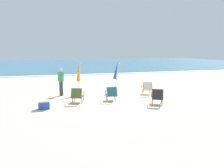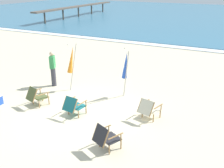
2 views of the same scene
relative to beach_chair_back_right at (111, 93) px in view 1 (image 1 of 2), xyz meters
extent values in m
plane|color=beige|center=(0.00, 0.32, -0.42)|extent=(80.00, 80.00, 0.00)
cube|color=teal|center=(0.00, 32.57, -0.37)|extent=(80.00, 40.00, 0.10)
cube|color=white|center=(0.00, 12.27, -0.39)|extent=(80.00, 1.10, 0.06)
cube|color=#196066|center=(0.02, 0.17, -0.10)|extent=(0.57, 0.54, 0.04)
cube|color=#196066|center=(-0.02, -0.20, 0.12)|extent=(0.53, 0.36, 0.46)
cylinder|color=olive|center=(-0.19, 0.41, -0.26)|extent=(0.04, 0.04, 0.32)
cylinder|color=olive|center=(0.28, 0.36, -0.26)|extent=(0.04, 0.04, 0.32)
cylinder|color=olive|center=(-0.24, -0.02, -0.26)|extent=(0.04, 0.04, 0.32)
cylinder|color=olive|center=(0.23, -0.07, -0.26)|extent=(0.04, 0.04, 0.32)
cube|color=olive|center=(-0.26, 0.18, 0.12)|extent=(0.10, 0.53, 0.02)
cylinder|color=olive|center=(-0.24, 0.37, 0.01)|extent=(0.04, 0.04, 0.22)
cube|color=olive|center=(0.30, 0.12, 0.12)|extent=(0.10, 0.53, 0.02)
cylinder|color=olive|center=(0.32, 0.30, 0.01)|extent=(0.04, 0.04, 0.22)
cylinder|color=olive|center=(-0.28, -0.17, 0.12)|extent=(0.08, 0.31, 0.46)
cylinder|color=olive|center=(0.23, -0.23, 0.12)|extent=(0.08, 0.31, 0.46)
cube|color=beige|center=(2.53, 1.12, -0.10)|extent=(0.63, 0.60, 0.04)
cube|color=beige|center=(2.43, 0.76, 0.12)|extent=(0.56, 0.42, 0.47)
cylinder|color=olive|center=(2.36, 1.39, -0.26)|extent=(0.04, 0.04, 0.32)
cylinder|color=olive|center=(2.81, 1.26, -0.26)|extent=(0.04, 0.04, 0.32)
cylinder|color=olive|center=(2.25, 0.97, -0.26)|extent=(0.04, 0.04, 0.32)
cylinder|color=olive|center=(2.70, 0.85, -0.26)|extent=(0.04, 0.04, 0.32)
cube|color=olive|center=(2.25, 1.17, 0.12)|extent=(0.18, 0.52, 0.02)
cylinder|color=olive|center=(2.31, 1.36, 0.01)|extent=(0.04, 0.04, 0.22)
cube|color=olive|center=(2.79, 1.02, 0.12)|extent=(0.18, 0.52, 0.02)
cylinder|color=olive|center=(2.84, 1.20, 0.01)|extent=(0.04, 0.04, 0.22)
cylinder|color=olive|center=(2.18, 0.83, 0.12)|extent=(0.12, 0.30, 0.47)
cylinder|color=olive|center=(2.67, 0.69, 0.12)|extent=(0.12, 0.30, 0.47)
cube|color=#515B33|center=(-1.72, 0.21, -0.10)|extent=(0.64, 0.62, 0.04)
cube|color=#515B33|center=(-1.83, -0.13, 0.13)|extent=(0.56, 0.42, 0.47)
cylinder|color=olive|center=(-1.87, 0.49, -0.26)|extent=(0.04, 0.04, 0.32)
cylinder|color=olive|center=(-1.43, 0.35, -0.26)|extent=(0.04, 0.04, 0.32)
cylinder|color=olive|center=(-2.01, 0.08, -0.26)|extent=(0.04, 0.04, 0.32)
cylinder|color=olive|center=(-1.56, -0.07, -0.26)|extent=(0.04, 0.04, 0.32)
cube|color=olive|center=(-1.99, 0.28, 0.12)|extent=(0.20, 0.51, 0.02)
cylinder|color=olive|center=(-1.93, 0.46, 0.01)|extent=(0.04, 0.04, 0.22)
cube|color=olive|center=(-1.46, 0.11, 0.12)|extent=(0.20, 0.51, 0.02)
cylinder|color=olive|center=(-1.40, 0.29, 0.01)|extent=(0.04, 0.04, 0.22)
cylinder|color=olive|center=(-2.07, -0.05, 0.13)|extent=(0.13, 0.28, 0.48)
cylinder|color=olive|center=(-1.59, -0.21, 0.13)|extent=(0.13, 0.28, 0.48)
cube|color=#28282D|center=(2.04, -1.16, -0.10)|extent=(0.67, 0.66, 0.04)
cube|color=#28282D|center=(1.89, -1.47, 0.14)|extent=(0.55, 0.43, 0.49)
cylinder|color=olive|center=(1.92, -0.86, -0.26)|extent=(0.04, 0.04, 0.32)
cylinder|color=olive|center=(2.34, -1.06, -0.26)|extent=(0.04, 0.04, 0.32)
cylinder|color=olive|center=(1.73, -1.25, -0.26)|extent=(0.04, 0.04, 0.32)
cylinder|color=olive|center=(2.16, -1.45, -0.26)|extent=(0.04, 0.04, 0.32)
cube|color=olive|center=(1.78, -1.06, 0.12)|extent=(0.26, 0.49, 0.02)
cylinder|color=olive|center=(1.86, -0.89, 0.01)|extent=(0.04, 0.04, 0.22)
cube|color=olive|center=(2.28, -1.30, 0.12)|extent=(0.26, 0.49, 0.02)
cylinder|color=olive|center=(2.36, -1.13, 0.01)|extent=(0.04, 0.04, 0.22)
cylinder|color=olive|center=(1.66, -1.36, 0.14)|extent=(0.14, 0.24, 0.49)
cylinder|color=olive|center=(2.12, -1.58, 0.14)|extent=(0.14, 0.24, 0.49)
cylinder|color=#B7B2A8|center=(-1.44, 2.13, 0.61)|extent=(0.24, 0.43, 2.07)
cone|color=orange|center=(-1.47, 2.07, 0.97)|extent=(0.39, 0.50, 1.18)
sphere|color=#B7B2A8|center=(-1.53, 1.95, 1.64)|extent=(0.06, 0.06, 0.06)
cylinder|color=#B7B2A8|center=(1.01, 2.32, 0.61)|extent=(0.37, 0.36, 2.06)
cone|color=blue|center=(0.96, 2.38, 0.97)|extent=(0.48, 0.47, 1.18)
sphere|color=#B7B2A8|center=(0.86, 2.47, 1.64)|extent=(0.06, 0.06, 0.06)
cylinder|color=#383842|center=(-2.52, 2.06, 0.01)|extent=(0.22, 0.22, 0.86)
cube|color=#338C4C|center=(-2.52, 2.06, 0.72)|extent=(0.32, 0.39, 0.56)
sphere|color=beige|center=(-2.52, 2.06, 1.11)|extent=(0.20, 0.20, 0.20)
cube|color=blue|center=(-3.34, -0.57, -0.25)|extent=(0.48, 0.34, 0.34)
cube|color=white|center=(-3.34, -0.57, -0.05)|extent=(0.49, 0.35, 0.06)
camera|label=1|loc=(-2.67, -9.89, 2.21)|focal=32.00mm
camera|label=2|loc=(4.96, -6.92, 4.13)|focal=42.00mm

